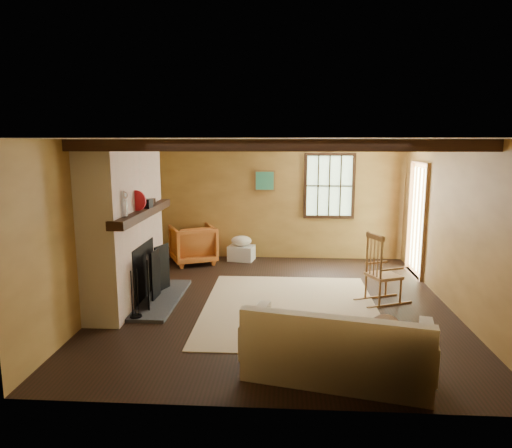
# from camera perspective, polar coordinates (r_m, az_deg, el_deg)

# --- Properties ---
(ground) EXTENTS (5.50, 5.50, 0.00)m
(ground) POSITION_cam_1_polar(r_m,az_deg,el_deg) (6.92, 2.59, -9.82)
(ground) COLOR black
(ground) RESTS_ON ground
(room_envelope) EXTENTS (5.02, 5.52, 2.44)m
(room_envelope) POSITION_cam_1_polar(r_m,az_deg,el_deg) (6.80, 4.60, 3.97)
(room_envelope) COLOR #A67C3B
(room_envelope) RESTS_ON ground
(fireplace) EXTENTS (1.02, 2.30, 2.40)m
(fireplace) POSITION_cam_1_polar(r_m,az_deg,el_deg) (7.02, -15.82, -0.57)
(fireplace) COLOR #AF5543
(fireplace) RESTS_ON ground
(rug) EXTENTS (2.50, 3.00, 0.01)m
(rug) POSITION_cam_1_polar(r_m,az_deg,el_deg) (6.73, 4.29, -10.39)
(rug) COLOR tan
(rug) RESTS_ON ground
(rocking_chair) EXTENTS (0.86, 0.67, 1.06)m
(rocking_chair) POSITION_cam_1_polar(r_m,az_deg,el_deg) (7.06, 15.41, -5.96)
(rocking_chair) COLOR tan
(rocking_chair) RESTS_ON ground
(sofa) EXTENTS (2.00, 1.21, 0.76)m
(sofa) POSITION_cam_1_polar(r_m,az_deg,el_deg) (4.87, 10.11, -15.44)
(sofa) COLOR white
(sofa) RESTS_ON ground
(firewood_pile) EXTENTS (0.67, 0.12, 0.25)m
(firewood_pile) POSITION_cam_1_polar(r_m,az_deg,el_deg) (9.58, -9.28, -3.50)
(firewood_pile) COLOR brown
(firewood_pile) RESTS_ON ground
(laundry_basket) EXTENTS (0.56, 0.47, 0.30)m
(laundry_basket) POSITION_cam_1_polar(r_m,az_deg,el_deg) (9.28, -1.84, -3.64)
(laundry_basket) COLOR silver
(laundry_basket) RESTS_ON ground
(basket_pillow) EXTENTS (0.51, 0.47, 0.21)m
(basket_pillow) POSITION_cam_1_polar(r_m,az_deg,el_deg) (9.23, -1.84, -2.11)
(basket_pillow) COLOR white
(basket_pillow) RESTS_ON laundry_basket
(armchair) EXTENTS (1.09, 1.10, 0.76)m
(armchair) POSITION_cam_1_polar(r_m,az_deg,el_deg) (9.11, -7.88, -2.52)
(armchair) COLOR #BF6026
(armchair) RESTS_ON ground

